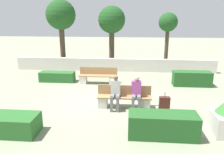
# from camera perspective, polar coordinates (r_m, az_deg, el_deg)

# --- Properties ---
(ground_plane) EXTENTS (60.00, 60.00, 0.00)m
(ground_plane) POSITION_cam_1_polar(r_m,az_deg,el_deg) (9.85, -1.76, -5.80)
(ground_plane) COLOR gray
(perimeter_wall) EXTENTS (13.36, 0.30, 0.86)m
(perimeter_wall) POSITION_cam_1_polar(r_m,az_deg,el_deg) (14.73, 0.56, 3.20)
(perimeter_wall) COLOR beige
(perimeter_wall) RESTS_ON ground_plane
(bench_front) EXTENTS (2.18, 0.48, 0.88)m
(bench_front) POSITION_cam_1_polar(r_m,az_deg,el_deg) (8.91, 3.17, -5.74)
(bench_front) COLOR #937047
(bench_front) RESTS_ON ground_plane
(bench_left_side) EXTENTS (2.09, 0.49, 0.88)m
(bench_left_side) POSITION_cam_1_polar(r_m,az_deg,el_deg) (12.02, -3.66, -0.08)
(bench_left_side) COLOR #937047
(bench_left_side) RESTS_ON ground_plane
(person_seated_man) EXTENTS (0.38, 0.63, 1.36)m
(person_seated_man) POSITION_cam_1_polar(r_m,az_deg,el_deg) (8.63, 6.35, -3.66)
(person_seated_man) COLOR slate
(person_seated_man) RESTS_ON ground_plane
(person_seated_woman) EXTENTS (0.38, 0.63, 1.35)m
(person_seated_woman) POSITION_cam_1_polar(r_m,az_deg,el_deg) (8.65, 0.87, -3.61)
(person_seated_woman) COLOR slate
(person_seated_woman) RESTS_ON ground_plane
(hedge_block_near_left) EXTENTS (1.97, 0.68, 0.78)m
(hedge_block_near_left) POSITION_cam_1_polar(r_m,az_deg,el_deg) (12.37, 20.13, -0.40)
(hedge_block_near_left) COLOR #235623
(hedge_block_near_left) RESTS_ON ground_plane
(hedge_block_near_right) EXTENTS (2.10, 0.75, 0.76)m
(hedge_block_near_right) POSITION_cam_1_polar(r_m,az_deg,el_deg) (7.01, 13.06, -12.13)
(hedge_block_near_right) COLOR #235623
(hedge_block_near_right) RESTS_ON ground_plane
(hedge_block_mid_left) EXTENTS (1.95, 0.66, 0.55)m
(hedge_block_mid_left) POSITION_cam_1_polar(r_m,az_deg,el_deg) (12.80, -14.10, 0.10)
(hedge_block_mid_left) COLOR #286028
(hedge_block_mid_left) RESTS_ON ground_plane
(hedge_block_mid_right) EXTENTS (1.75, 0.86, 0.62)m
(hedge_block_mid_right) POSITION_cam_1_polar(r_m,az_deg,el_deg) (7.72, -25.04, -11.14)
(hedge_block_mid_right) COLOR #286028
(hedge_block_mid_right) RESTS_ON ground_plane
(suitcase) EXTENTS (0.41, 0.21, 0.77)m
(suitcase) POSITION_cam_1_polar(r_m,az_deg,el_deg) (8.84, 13.51, -6.83)
(suitcase) COLOR #471E19
(suitcase) RESTS_ON ground_plane
(tree_leftmost) EXTENTS (2.03, 2.03, 4.71)m
(tree_leftmost) POSITION_cam_1_polar(r_m,az_deg,el_deg) (15.86, -13.24, 15.21)
(tree_leftmost) COLOR #473828
(tree_leftmost) RESTS_ON ground_plane
(tree_center_left) EXTENTS (1.88, 1.88, 4.30)m
(tree_center_left) POSITION_cam_1_polar(r_m,az_deg,el_deg) (15.57, -0.09, 14.36)
(tree_center_left) COLOR #473828
(tree_center_left) RESTS_ON ground_plane
(tree_center_right) EXTENTS (1.28, 1.28, 3.85)m
(tree_center_right) POSITION_cam_1_polar(r_m,az_deg,el_deg) (15.66, 14.42, 13.20)
(tree_center_right) COLOR #473828
(tree_center_right) RESTS_ON ground_plane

